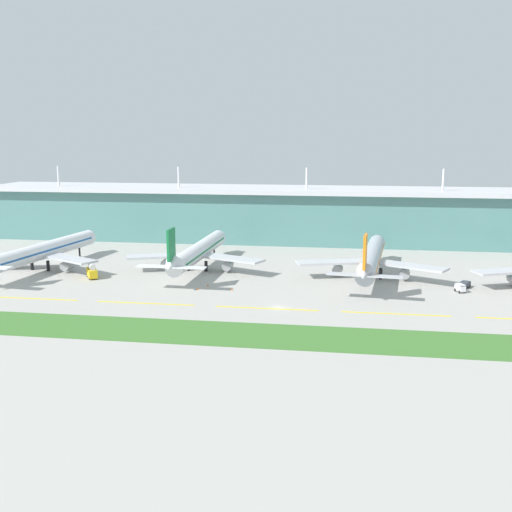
{
  "coord_description": "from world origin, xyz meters",
  "views": [
    {
      "loc": [
        18.12,
        -158.06,
        45.39
      ],
      "look_at": [
        -11.63,
        35.7,
        7.0
      ],
      "focal_mm": 42.74,
      "sensor_mm": 36.0,
      "label": 1
    }
  ],
  "objects_px": {
    "airliner_nearest": "(42,251)",
    "airliner_near_middle": "(198,252)",
    "pushback_tug": "(465,284)",
    "safety_cone_right_wingtip": "(198,288)",
    "fuel_truck": "(92,271)",
    "safety_cone_left_wingtip": "(208,285)",
    "safety_cone_nose_front": "(232,289)",
    "airliner_far_middle": "(371,258)",
    "baggage_cart": "(460,288)"
  },
  "relations": [
    {
      "from": "airliner_near_middle",
      "to": "pushback_tug",
      "type": "relative_size",
      "value": 13.65
    },
    {
      "from": "airliner_nearest",
      "to": "baggage_cart",
      "type": "distance_m",
      "value": 138.84
    },
    {
      "from": "airliner_nearest",
      "to": "baggage_cart",
      "type": "xyz_separation_m",
      "value": [
        138.33,
        -10.69,
        -5.19
      ]
    },
    {
      "from": "airliner_nearest",
      "to": "airliner_near_middle",
      "type": "height_order",
      "value": "same"
    },
    {
      "from": "airliner_near_middle",
      "to": "safety_cone_right_wingtip",
      "type": "distance_m",
      "value": 28.17
    },
    {
      "from": "safety_cone_nose_front",
      "to": "safety_cone_right_wingtip",
      "type": "relative_size",
      "value": 1.0
    },
    {
      "from": "baggage_cart",
      "to": "fuel_truck",
      "type": "bearing_deg",
      "value": 179.57
    },
    {
      "from": "airliner_nearest",
      "to": "safety_cone_right_wingtip",
      "type": "distance_m",
      "value": 63.67
    },
    {
      "from": "airliner_nearest",
      "to": "airliner_far_middle",
      "type": "xyz_separation_m",
      "value": [
        112.67,
        4.75,
        -0.0
      ]
    },
    {
      "from": "airliner_far_middle",
      "to": "safety_cone_nose_front",
      "type": "height_order",
      "value": "airliner_far_middle"
    },
    {
      "from": "pushback_tug",
      "to": "safety_cone_nose_front",
      "type": "distance_m",
      "value": 71.21
    },
    {
      "from": "airliner_near_middle",
      "to": "pushback_tug",
      "type": "bearing_deg",
      "value": -8.0
    },
    {
      "from": "airliner_near_middle",
      "to": "pushback_tug",
      "type": "distance_m",
      "value": 87.86
    },
    {
      "from": "safety_cone_left_wingtip",
      "to": "pushback_tug",
      "type": "bearing_deg",
      "value": 7.1
    },
    {
      "from": "fuel_truck",
      "to": "safety_cone_left_wingtip",
      "type": "distance_m",
      "value": 40.23
    },
    {
      "from": "airliner_near_middle",
      "to": "airliner_far_middle",
      "type": "height_order",
      "value": "same"
    },
    {
      "from": "airliner_nearest",
      "to": "safety_cone_right_wingtip",
      "type": "relative_size",
      "value": 99.74
    },
    {
      "from": "airliner_far_middle",
      "to": "baggage_cart",
      "type": "xyz_separation_m",
      "value": [
        25.66,
        -15.45,
        -5.19
      ]
    },
    {
      "from": "safety_cone_left_wingtip",
      "to": "safety_cone_nose_front",
      "type": "height_order",
      "value": "same"
    },
    {
      "from": "baggage_cart",
      "to": "pushback_tug",
      "type": "distance_m",
      "value": 6.25
    },
    {
      "from": "airliner_far_middle",
      "to": "pushback_tug",
      "type": "bearing_deg",
      "value": -19.02
    },
    {
      "from": "fuel_truck",
      "to": "pushback_tug",
      "type": "relative_size",
      "value": 1.49
    },
    {
      "from": "safety_cone_nose_front",
      "to": "safety_cone_right_wingtip",
      "type": "height_order",
      "value": "same"
    },
    {
      "from": "airliner_nearest",
      "to": "baggage_cart",
      "type": "height_order",
      "value": "airliner_nearest"
    },
    {
      "from": "airliner_nearest",
      "to": "safety_cone_left_wingtip",
      "type": "relative_size",
      "value": 99.74
    },
    {
      "from": "safety_cone_nose_front",
      "to": "pushback_tug",
      "type": "bearing_deg",
      "value": 11.22
    },
    {
      "from": "baggage_cart",
      "to": "airliner_far_middle",
      "type": "bearing_deg",
      "value": 148.95
    },
    {
      "from": "airliner_near_middle",
      "to": "airliner_far_middle",
      "type": "bearing_deg",
      "value": -2.5
    },
    {
      "from": "airliner_far_middle",
      "to": "safety_cone_left_wingtip",
      "type": "relative_size",
      "value": 98.94
    },
    {
      "from": "baggage_cart",
      "to": "safety_cone_right_wingtip",
      "type": "distance_m",
      "value": 78.48
    },
    {
      "from": "airliner_nearest",
      "to": "fuel_truck",
      "type": "xyz_separation_m",
      "value": [
        22.45,
        -9.83,
        -4.19
      ]
    },
    {
      "from": "fuel_truck",
      "to": "safety_cone_right_wingtip",
      "type": "height_order",
      "value": "fuel_truck"
    },
    {
      "from": "fuel_truck",
      "to": "safety_cone_nose_front",
      "type": "bearing_deg",
      "value": -10.45
    },
    {
      "from": "fuel_truck",
      "to": "safety_cone_left_wingtip",
      "type": "relative_size",
      "value": 10.7
    },
    {
      "from": "pushback_tug",
      "to": "safety_cone_left_wingtip",
      "type": "relative_size",
      "value": 7.16
    },
    {
      "from": "pushback_tug",
      "to": "safety_cone_right_wingtip",
      "type": "relative_size",
      "value": 7.16
    },
    {
      "from": "airliner_nearest",
      "to": "fuel_truck",
      "type": "relative_size",
      "value": 9.33
    },
    {
      "from": "airliner_nearest",
      "to": "airliner_near_middle",
      "type": "xyz_separation_m",
      "value": [
        53.79,
        7.32,
        -0.0
      ]
    },
    {
      "from": "pushback_tug",
      "to": "safety_cone_right_wingtip",
      "type": "distance_m",
      "value": 81.6
    },
    {
      "from": "safety_cone_left_wingtip",
      "to": "airliner_nearest",
      "type": "bearing_deg",
      "value": 166.79
    },
    {
      "from": "baggage_cart",
      "to": "pushback_tug",
      "type": "xyz_separation_m",
      "value": [
        2.31,
        5.81,
        -0.16
      ]
    },
    {
      "from": "airliner_far_middle",
      "to": "pushback_tug",
      "type": "height_order",
      "value": "airliner_far_middle"
    },
    {
      "from": "safety_cone_right_wingtip",
      "to": "baggage_cart",
      "type": "bearing_deg",
      "value": 6.36
    },
    {
      "from": "airliner_nearest",
      "to": "safety_cone_left_wingtip",
      "type": "xyz_separation_m",
      "value": [
        62.34,
        -14.64,
        -6.11
      ]
    },
    {
      "from": "safety_cone_left_wingtip",
      "to": "safety_cone_right_wingtip",
      "type": "distance_m",
      "value": 5.16
    },
    {
      "from": "airliner_nearest",
      "to": "safety_cone_nose_front",
      "type": "height_order",
      "value": "airliner_nearest"
    },
    {
      "from": "airliner_far_middle",
      "to": "fuel_truck",
      "type": "height_order",
      "value": "airliner_far_middle"
    },
    {
      "from": "safety_cone_nose_front",
      "to": "airliner_far_middle",
      "type": "bearing_deg",
      "value": 29.29
    },
    {
      "from": "airliner_far_middle",
      "to": "safety_cone_right_wingtip",
      "type": "distance_m",
      "value": 57.96
    },
    {
      "from": "airliner_far_middle",
      "to": "safety_cone_right_wingtip",
      "type": "height_order",
      "value": "airliner_far_middle"
    }
  ]
}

